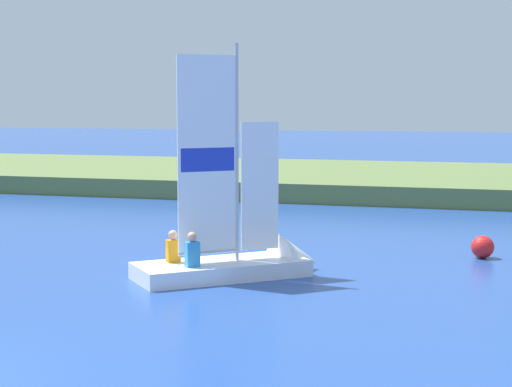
{
  "coord_description": "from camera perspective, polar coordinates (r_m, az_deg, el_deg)",
  "views": [
    {
      "loc": [
        7.91,
        -9.28,
        3.79
      ],
      "look_at": [
        0.96,
        13.95,
        1.2
      ],
      "focal_mm": 60.77,
      "sensor_mm": 36.0,
      "label": 1
    }
  ],
  "objects": [
    {
      "name": "shore_bank",
      "position": [
        38.54,
        4.75,
        0.99
      ],
      "size": [
        80.0,
        13.41,
        0.74
      ],
      "primitive_type": "cube",
      "color": "#5B703D",
      "rests_on": "ground"
    },
    {
      "name": "sailboat",
      "position": [
        19.03,
        -0.16,
        -4.31
      ],
      "size": [
        4.07,
        3.83,
        5.52
      ],
      "rotation": [
        0.0,
        0.0,
        0.72
      ],
      "color": "white",
      "rests_on": "ground"
    },
    {
      "name": "channel_buoy",
      "position": [
        21.71,
        14.69,
        -3.42
      ],
      "size": [
        0.55,
        0.55,
        0.55
      ],
      "primitive_type": "sphere",
      "color": "red",
      "rests_on": "ground"
    }
  ]
}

